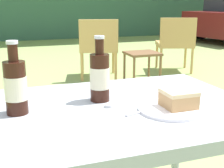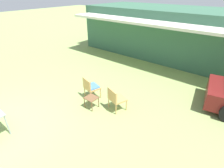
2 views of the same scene
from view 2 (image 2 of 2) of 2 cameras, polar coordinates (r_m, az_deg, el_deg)
cabin_building at (r=11.55m, az=17.87°, el=16.01°), size 9.85×5.33×2.70m
wicker_chair_cushioned at (r=6.53m, az=-6.94°, el=-0.85°), size 0.62×0.59×0.81m
wicker_chair_plain at (r=5.84m, az=1.20°, el=-4.57°), size 0.64×0.62×0.81m
garden_side_table at (r=6.06m, az=-6.77°, el=-4.85°), size 0.41×0.38×0.40m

